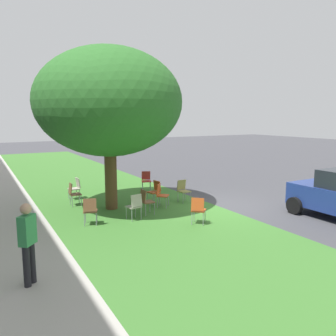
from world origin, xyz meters
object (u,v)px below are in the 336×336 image
at_px(street_tree, 109,103).
at_px(chair_6, 161,193).
at_px(chair_9, 198,208).
at_px(chair_1, 155,190).
at_px(pedestrian_0, 28,241).
at_px(chair_7, 75,187).
at_px(chair_5, 73,192).
at_px(chair_8, 183,189).
at_px(chair_3, 135,205).
at_px(chair_0, 146,179).
at_px(chair_2, 90,209).
at_px(chair_4, 146,200).

distance_m(street_tree, chair_6, 3.83).
bearing_deg(chair_9, chair_1, -1.42).
xyz_separation_m(chair_6, pedestrian_0, (-3.93, 5.16, 0.41)).
distance_m(chair_7, chair_9, 5.83).
distance_m(chair_5, chair_8, 4.25).
distance_m(street_tree, pedestrian_0, 6.49).
relative_size(chair_7, chair_8, 1.00).
distance_m(chair_3, chair_8, 2.95).
bearing_deg(pedestrian_0, chair_5, -22.17).
bearing_deg(pedestrian_0, chair_9, -73.80).
xyz_separation_m(chair_0, chair_7, (-0.06, 3.28, 0.00)).
relative_size(chair_5, pedestrian_0, 0.52).
bearing_deg(chair_9, chair_7, 25.17).
bearing_deg(chair_2, chair_5, -3.22).
relative_size(chair_0, chair_4, 1.00).
distance_m(chair_6, chair_7, 3.77).
distance_m(chair_0, chair_5, 3.79).
relative_size(chair_0, chair_5, 1.00).
bearing_deg(chair_1, chair_4, 141.07).
height_order(chair_5, chair_8, same).
distance_m(street_tree, chair_1, 3.80).
relative_size(chair_1, chair_9, 1.00).
relative_size(street_tree, chair_7, 6.60).
bearing_deg(chair_1, pedestrian_0, 131.13).
relative_size(chair_0, chair_3, 1.00).
relative_size(chair_1, pedestrian_0, 0.52).
xyz_separation_m(street_tree, chair_5, (1.11, 1.11, -3.35)).
relative_size(chair_0, chair_2, 1.00).
bearing_deg(chair_0, chair_5, 106.82).
bearing_deg(chair_9, chair_2, 61.77).
bearing_deg(pedestrian_0, chair_0, -41.08).
distance_m(chair_1, chair_2, 3.39).
bearing_deg(chair_6, chair_1, -7.64).
height_order(chair_1, chair_4, same).
relative_size(chair_0, chair_9, 1.00).
bearing_deg(chair_5, chair_6, -122.84).
xyz_separation_m(chair_3, chair_9, (-1.40, -1.55, 0.00)).
bearing_deg(chair_4, pedestrian_0, 128.14).
distance_m(chair_0, chair_7, 3.28).
xyz_separation_m(chair_7, chair_9, (-5.28, -2.48, 0.00)).
xyz_separation_m(chair_4, chair_5, (2.43, 1.89, 0.00)).
bearing_deg(chair_8, chair_4, 112.44).
height_order(chair_3, chair_8, same).
height_order(chair_5, pedestrian_0, pedestrian_0).
bearing_deg(chair_7, chair_9, -154.83).
xyz_separation_m(chair_3, chair_5, (2.84, 1.28, 0.00)).
xyz_separation_m(street_tree, pedestrian_0, (-4.63, 3.45, -2.95)).
height_order(chair_0, chair_9, same).
relative_size(chair_3, chair_4, 1.00).
bearing_deg(chair_4, chair_5, 37.82).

